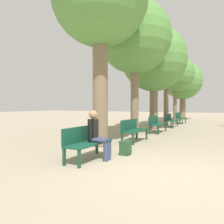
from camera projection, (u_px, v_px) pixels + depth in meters
name	position (u px, v px, depth m)	size (l,w,h in m)	color
ground_plane	(161.00, 174.00, 4.39)	(80.00, 80.00, 0.00)	tan
bench_row_0	(86.00, 140.00, 5.58)	(0.52, 1.52, 0.85)	#144733
bench_row_1	(133.00, 129.00, 8.33)	(0.52, 1.52, 0.85)	#144733
bench_row_2	(156.00, 123.00, 11.08)	(0.52, 1.52, 0.85)	#144733
bench_row_3	(170.00, 119.00, 13.84)	(0.52, 1.52, 0.85)	#144733
bench_row_4	(180.00, 117.00, 16.59)	(0.52, 1.52, 0.85)	#144733
tree_row_0	(100.00, 0.00, 7.27)	(3.27, 3.27, 6.64)	#7A664C
tree_row_1	(135.00, 38.00, 10.01)	(3.34, 3.34, 6.19)	#7A664C
tree_row_2	(154.00, 59.00, 12.64)	(3.78, 3.78, 5.98)	#7A664C
tree_row_3	(166.00, 68.00, 15.22)	(2.32, 2.32, 5.22)	#7A664C
tree_row_4	(175.00, 73.00, 17.81)	(3.05, 3.05, 5.54)	#7A664C
tree_row_5	(183.00, 81.00, 20.88)	(3.63, 3.63, 5.57)	#7A664C
person_seated	(97.00, 133.00, 5.60)	(0.59, 0.34, 1.27)	#384260
backpack	(125.00, 148.00, 6.11)	(0.27, 0.32, 0.40)	#284C2D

